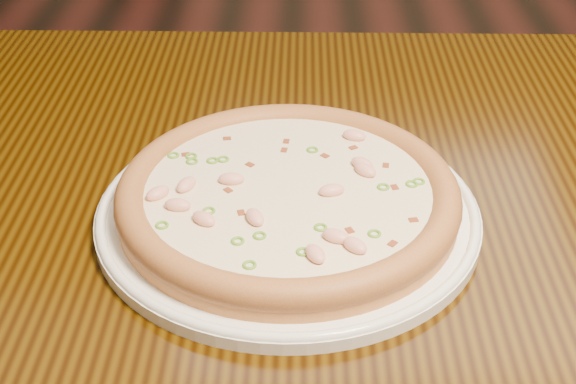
{
  "coord_description": "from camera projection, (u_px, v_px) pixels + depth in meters",
  "views": [
    {
      "loc": [
        -0.45,
        -0.87,
        1.19
      ],
      "look_at": [
        -0.46,
        -0.26,
        0.78
      ],
      "focal_mm": 50.0,
      "sensor_mm": 36.0,
      "label": 1
    }
  ],
  "objects": [
    {
      "name": "pizza",
      "position": [
        288.0,
        195.0,
        0.74
      ],
      "size": [
        0.32,
        0.32,
        0.03
      ],
      "color": "#BF8644",
      "rests_on": "plate"
    },
    {
      "name": "plate",
      "position": [
        288.0,
        211.0,
        0.75
      ],
      "size": [
        0.36,
        0.36,
        0.02
      ],
      "color": "white",
      "rests_on": "hero_table"
    },
    {
      "name": "hero_table",
      "position": [
        402.0,
        268.0,
        0.85
      ],
      "size": [
        1.2,
        0.8,
        0.75
      ],
      "color": "black",
      "rests_on": "ground"
    }
  ]
}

